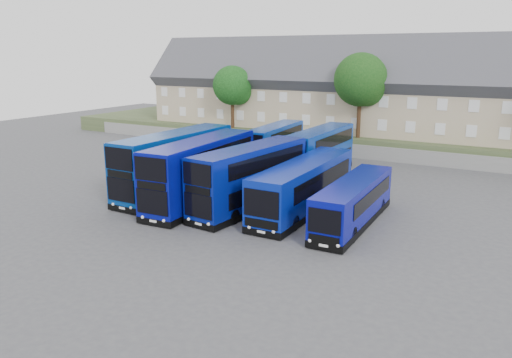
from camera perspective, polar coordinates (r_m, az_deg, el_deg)
The scene contains 13 objects.
ground at distance 35.29m, azimuth -4.81°, elevation -4.09°, with size 120.00×120.00×0.00m, color #434348.
retaining_wall at distance 55.98m, azimuth 9.06°, elevation 3.39°, with size 70.00×0.40×1.50m, color slate.
earth_bank at distance 65.29m, azimuth 12.16°, elevation 4.99°, with size 80.00×20.00×2.00m, color #3F4C2A.
terrace_row at distance 60.87m, azimuth 11.29°, elevation 9.70°, with size 54.00×10.40×11.20m.
dd_front_left at distance 40.47m, azimuth -9.20°, elevation 1.68°, with size 2.88×12.34×4.90m.
dd_front_mid at distance 37.48m, azimuth -6.28°, elevation 0.72°, with size 3.49×12.23×4.81m.
dd_front_right at distance 36.02m, azimuth -0.68°, elevation 0.03°, with size 3.78×11.61×4.54m.
dd_rear_left at distance 50.16m, azimuth 2.13°, elevation 3.75°, with size 3.03×10.30×4.04m.
dd_rear_right at distance 45.84m, azimuth 7.27°, elevation 2.86°, with size 2.59×10.97×4.35m.
coach_east_a at distance 35.84m, azimuth 5.49°, elevation -0.92°, with size 2.80×12.96×3.54m.
coach_east_b at distance 33.37m, azimuth 11.06°, elevation -2.76°, with size 2.51×10.93×2.97m.
tree_west at distance 62.26m, azimuth -2.56°, elevation 10.46°, with size 4.80×4.80×7.65m.
tree_mid at distance 55.94m, azimuth 12.04°, elevation 10.81°, with size 5.76×5.76×9.18m.
Camera 1 is at (18.93, -27.68, 10.98)m, focal length 35.00 mm.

